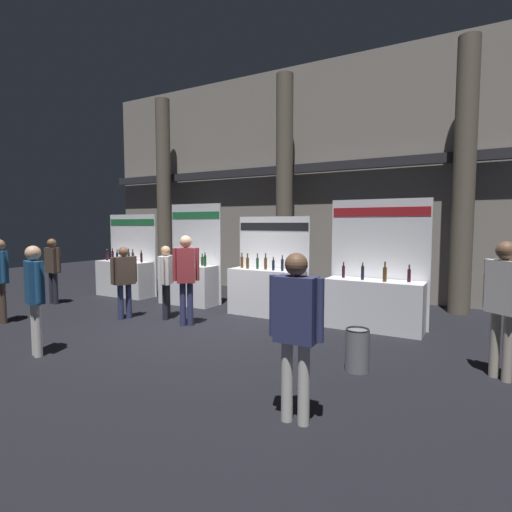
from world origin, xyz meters
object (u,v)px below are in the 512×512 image
at_px(visitor_5, 53,266).
at_px(trash_bin, 357,350).
at_px(exhibitor_booth_3, 374,298).
at_px(exhibitor_booth_2, 267,288).
at_px(visitor_6, 166,275).
at_px(visitor_8, 186,271).
at_px(visitor_1, 124,276).
at_px(exhibitor_booth_1, 189,280).
at_px(visitor_4, 296,321).
at_px(exhibitor_booth_0, 126,275).
at_px(visitor_2, 35,291).
at_px(visitor_7, 0,274).
at_px(visitor_3, 504,297).

bearing_deg(visitor_5, trash_bin, -5.46).
bearing_deg(exhibitor_booth_3, exhibitor_booth_2, 178.82).
height_order(exhibitor_booth_2, visitor_6, exhibitor_booth_2).
relative_size(exhibitor_booth_2, visitor_8, 1.22).
bearing_deg(trash_bin, visitor_1, 173.86).
height_order(exhibitor_booth_1, visitor_5, exhibitor_booth_1).
relative_size(exhibitor_booth_1, visitor_5, 1.53).
relative_size(trash_bin, visitor_4, 0.34).
bearing_deg(visitor_4, exhibitor_booth_0, 147.09).
relative_size(visitor_2, visitor_7, 0.99).
relative_size(exhibitor_booth_2, visitor_4, 1.26).
xyz_separation_m(trash_bin, visitor_2, (-4.55, -1.85, 0.72)).
height_order(visitor_5, visitor_6, visitor_5).
height_order(exhibitor_booth_1, trash_bin, exhibitor_booth_1).
xyz_separation_m(exhibitor_booth_2, visitor_5, (-5.40, -1.63, 0.39)).
bearing_deg(visitor_6, visitor_4, -150.60).
distance_m(exhibitor_booth_0, visitor_2, 5.28).
bearing_deg(visitor_8, visitor_2, -146.58).
height_order(trash_bin, visitor_8, visitor_8).
height_order(visitor_5, visitor_8, visitor_8).
bearing_deg(exhibitor_booth_1, exhibitor_booth_2, -2.82).
distance_m(visitor_2, visitor_8, 2.76).
bearing_deg(visitor_6, trash_bin, -130.48).
bearing_deg(visitor_8, visitor_7, 167.71).
distance_m(exhibitor_booth_3, visitor_8, 3.78).
distance_m(visitor_5, visitor_6, 3.67).
distance_m(exhibitor_booth_3, trash_bin, 2.43).
bearing_deg(visitor_8, visitor_5, 140.77).
bearing_deg(visitor_3, exhibitor_booth_2, 16.64).
bearing_deg(visitor_2, exhibitor_booth_1, 116.33).
distance_m(visitor_2, visitor_3, 6.78).
distance_m(exhibitor_booth_2, visitor_6, 2.27).
bearing_deg(exhibitor_booth_2, visitor_8, -120.41).
bearing_deg(visitor_1, visitor_3, -72.54).
height_order(visitor_3, visitor_8, visitor_3).
relative_size(exhibitor_booth_1, visitor_6, 1.62).
xyz_separation_m(trash_bin, visitor_3, (1.74, 0.65, 0.81)).
bearing_deg(exhibitor_booth_1, visitor_3, -15.54).
distance_m(visitor_7, visitor_8, 3.90).
bearing_deg(visitor_5, exhibitor_booth_3, 11.61).
distance_m(exhibitor_booth_3, visitor_6, 4.38).
bearing_deg(exhibitor_booth_2, exhibitor_booth_0, 178.46).
bearing_deg(trash_bin, visitor_6, 167.23).
height_order(exhibitor_booth_3, visitor_8, exhibitor_booth_3).
height_order(visitor_2, visitor_4, visitor_4).
distance_m(visitor_4, visitor_6, 5.15).
bearing_deg(visitor_5, visitor_4, -17.76).
bearing_deg(exhibitor_booth_3, visitor_1, -159.81).
xyz_separation_m(trash_bin, visitor_1, (-5.27, 0.57, 0.64)).
bearing_deg(visitor_6, visitor_5, 65.63).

